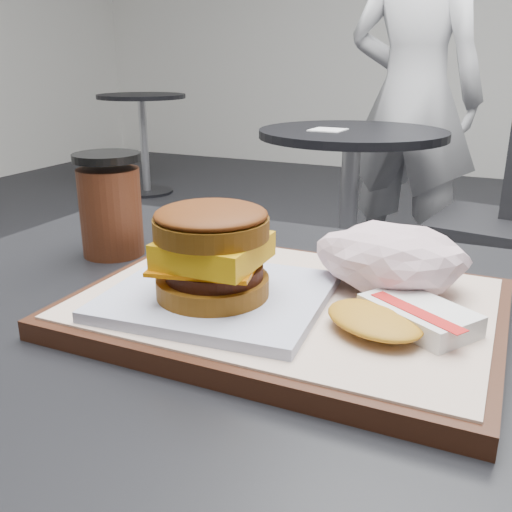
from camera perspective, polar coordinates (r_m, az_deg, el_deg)
The scene contains 10 objects.
customer_table at distance 0.65m, azimuth -0.73°, elevation -20.12°, with size 0.80×0.60×0.77m.
serving_tray at distance 0.53m, azimuth 3.04°, elevation -5.08°, with size 0.38×0.28×0.02m.
breakfast_sandwich at distance 0.50m, azimuth -4.21°, elevation -0.65°, with size 0.20×0.18×0.09m.
hash_brown at distance 0.48m, azimuth 14.10°, elevation -5.94°, with size 0.14×0.13×0.02m.
crumpled_wrapper at distance 0.55m, azimuth 13.37°, elevation -0.18°, with size 0.14×0.11×0.06m, color silver, non-canonical shape.
coffee_cup at distance 0.71m, azimuth -14.34°, elevation 4.74°, with size 0.08×0.08×0.12m.
neighbor_table at distance 2.23m, azimuth 9.38°, elevation 7.25°, with size 0.70×0.70×0.75m.
napkin at distance 2.16m, azimuth 7.21°, elevation 12.41°, with size 0.12×0.12×0.00m, color white.
patron at distance 2.70m, azimuth 15.37°, elevation 15.00°, with size 0.61×0.40×1.67m, color silver.
bg_table_mid at distance 4.52m, azimuth -11.26°, elevation 13.21°, with size 0.66×0.66×0.75m.
Camera 1 is at (0.22, -0.46, 1.00)m, focal length 40.00 mm.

